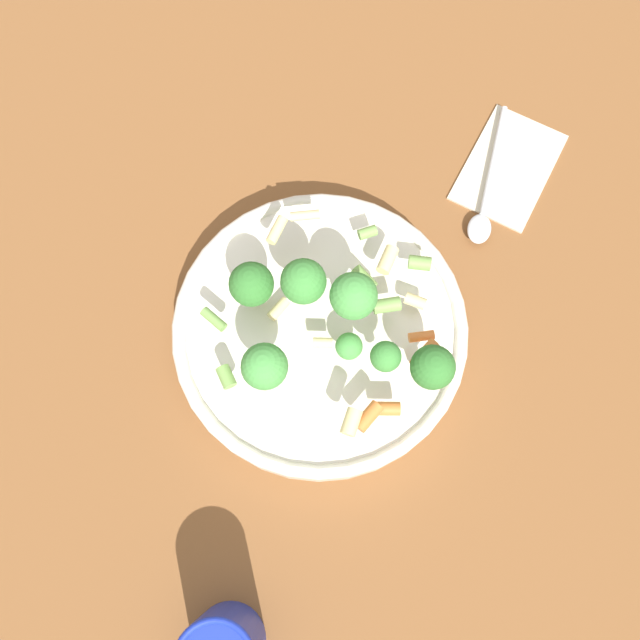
{
  "coord_description": "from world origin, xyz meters",
  "views": [
    {
      "loc": [
        0.17,
        0.04,
        0.64
      ],
      "look_at": [
        0.0,
        0.0,
        0.06
      ],
      "focal_mm": 35.0,
      "sensor_mm": 36.0,
      "label": 1
    }
  ],
  "objects": [
    {
      "name": "napkin",
      "position": [
        -0.24,
        0.17,
        0.0
      ],
      "size": [
        0.16,
        0.13,
        0.01
      ],
      "color": "beige",
      "rests_on": "ground_plane"
    },
    {
      "name": "bowl",
      "position": [
        0.0,
        0.0,
        0.02
      ],
      "size": [
        0.3,
        0.3,
        0.05
      ],
      "color": "silver",
      "rests_on": "ground_plane"
    },
    {
      "name": "ground_plane",
      "position": [
        0.0,
        0.0,
        0.0
      ],
      "size": [
        3.0,
        3.0,
        0.0
      ],
      "primitive_type": "plane",
      "color": "brown"
    },
    {
      "name": "pasta_salad",
      "position": [
        0.01,
        0.01,
        0.1
      ],
      "size": [
        0.21,
        0.24,
        0.1
      ],
      "color": "#8CB766",
      "rests_on": "bowl"
    },
    {
      "name": "spoon",
      "position": [
        -0.19,
        0.15,
        0.01
      ],
      "size": [
        0.18,
        0.03,
        0.01
      ],
      "rotation": [
        0.0,
        0.0,
        12.51
      ],
      "color": "silver",
      "rests_on": "napkin"
    }
  ]
}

